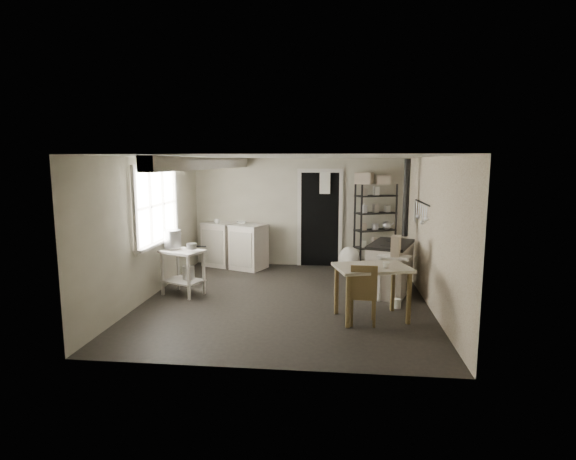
# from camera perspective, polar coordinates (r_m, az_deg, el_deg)

# --- Properties ---
(floor) EXTENTS (5.00, 5.00, 0.00)m
(floor) POSITION_cam_1_polar(r_m,az_deg,el_deg) (7.41, -0.25, -8.79)
(floor) COLOR black
(floor) RESTS_ON ground
(ceiling) EXTENTS (5.00, 5.00, 0.00)m
(ceiling) POSITION_cam_1_polar(r_m,az_deg,el_deg) (7.07, -0.26, 9.29)
(ceiling) COLOR silver
(ceiling) RESTS_ON wall_back
(wall_back) EXTENTS (4.50, 0.02, 2.30)m
(wall_back) POSITION_cam_1_polar(r_m,az_deg,el_deg) (9.62, 1.39, 2.25)
(wall_back) COLOR #B4AE99
(wall_back) RESTS_ON ground
(wall_front) EXTENTS (4.50, 0.02, 2.30)m
(wall_front) POSITION_cam_1_polar(r_m,az_deg,el_deg) (4.71, -3.62, -4.49)
(wall_front) COLOR #B4AE99
(wall_front) RESTS_ON ground
(wall_left) EXTENTS (0.02, 5.00, 2.30)m
(wall_left) POSITION_cam_1_polar(r_m,az_deg,el_deg) (7.72, -17.08, 0.30)
(wall_left) COLOR #B4AE99
(wall_left) RESTS_ON ground
(wall_right) EXTENTS (0.02, 5.00, 2.30)m
(wall_right) POSITION_cam_1_polar(r_m,az_deg,el_deg) (7.26, 17.70, -0.25)
(wall_right) COLOR #B4AE99
(wall_right) RESTS_ON ground
(window) EXTENTS (0.12, 1.76, 1.28)m
(window) POSITION_cam_1_polar(r_m,az_deg,el_deg) (7.86, -16.42, 3.03)
(window) COLOR beige
(window) RESTS_ON wall_left
(doorway) EXTENTS (0.96, 0.10, 2.08)m
(doorway) POSITION_cam_1_polar(r_m,az_deg,el_deg) (9.58, 4.06, 1.31)
(doorway) COLOR beige
(doorway) RESTS_ON ground
(ceiling_beam) EXTENTS (0.18, 5.00, 0.18)m
(ceiling_beam) POSITION_cam_1_polar(r_m,az_deg,el_deg) (7.30, -9.77, 8.37)
(ceiling_beam) COLOR beige
(ceiling_beam) RESTS_ON ceiling
(wallpaper_panel) EXTENTS (0.01, 5.00, 2.30)m
(wallpaper_panel) POSITION_cam_1_polar(r_m,az_deg,el_deg) (7.25, 17.62, -0.25)
(wallpaper_panel) COLOR beige
(wallpaper_panel) RESTS_ON wall_right
(utensil_rail) EXTENTS (0.06, 1.20, 0.44)m
(utensil_rail) POSITION_cam_1_polar(r_m,az_deg,el_deg) (7.78, 16.52, 3.35)
(utensil_rail) COLOR silver
(utensil_rail) RESTS_ON wall_right
(prep_table) EXTENTS (0.80, 0.69, 0.76)m
(prep_table) POSITION_cam_1_polar(r_m,az_deg,el_deg) (7.77, -13.18, -5.14)
(prep_table) COLOR beige
(prep_table) RESTS_ON ground
(stockpot) EXTENTS (0.36, 0.36, 0.30)m
(stockpot) POSITION_cam_1_polar(r_m,az_deg,el_deg) (7.77, -14.44, -1.11)
(stockpot) COLOR silver
(stockpot) RESTS_ON prep_table
(saucepan) EXTENTS (0.21, 0.21, 0.09)m
(saucepan) POSITION_cam_1_polar(r_m,az_deg,el_deg) (7.54, -12.12, -2.02)
(saucepan) COLOR silver
(saucepan) RESTS_ON prep_table
(bucket) EXTENTS (0.20, 0.20, 0.22)m
(bucket) POSITION_cam_1_polar(r_m,az_deg,el_deg) (7.74, -12.53, -5.29)
(bucket) COLOR silver
(bucket) RESTS_ON prep_table
(base_cabinets) EXTENTS (1.54, 1.09, 0.93)m
(base_cabinets) POSITION_cam_1_polar(r_m,az_deg,el_deg) (9.61, -6.79, -1.97)
(base_cabinets) COLOR beige
(base_cabinets) RESTS_ON ground
(mixing_bowl) EXTENTS (0.30, 0.30, 0.06)m
(mixing_bowl) POSITION_cam_1_polar(r_m,az_deg,el_deg) (9.48, -5.94, 0.91)
(mixing_bowl) COLOR white
(mixing_bowl) RESTS_ON base_cabinets
(counter_cup) EXTENTS (0.14, 0.14, 0.10)m
(counter_cup) POSITION_cam_1_polar(r_m,az_deg,el_deg) (9.54, -9.00, 1.01)
(counter_cup) COLOR white
(counter_cup) RESTS_ON base_cabinets
(shelf_rack) EXTENTS (0.90, 0.65, 1.77)m
(shelf_rack) POSITION_cam_1_polar(r_m,az_deg,el_deg) (9.45, 11.02, 0.76)
(shelf_rack) COLOR black
(shelf_rack) RESTS_ON ground
(shelf_jar) EXTENTS (0.11, 0.11, 0.19)m
(shelf_jar) POSITION_cam_1_polar(r_m,az_deg,el_deg) (9.36, 9.63, 3.29)
(shelf_jar) COLOR white
(shelf_jar) RESTS_ON shelf_rack
(storage_box_a) EXTENTS (0.41, 0.39, 0.23)m
(storage_box_a) POSITION_cam_1_polar(r_m,az_deg,el_deg) (9.36, 9.68, 7.24)
(storage_box_a) COLOR beige
(storage_box_a) RESTS_ON shelf_rack
(storage_box_b) EXTENTS (0.29, 0.27, 0.18)m
(storage_box_b) POSITION_cam_1_polar(r_m,az_deg,el_deg) (9.33, 12.03, 7.05)
(storage_box_b) COLOR beige
(storage_box_b) RESTS_ON shelf_rack
(stove) EXTENTS (0.93, 1.24, 0.86)m
(stove) POSITION_cam_1_polar(r_m,az_deg,el_deg) (7.86, 12.82, -4.66)
(stove) COLOR beige
(stove) RESTS_ON ground
(stovepipe) EXTENTS (0.15, 0.15, 1.48)m
(stovepipe) POSITION_cam_1_polar(r_m,az_deg,el_deg) (8.21, 14.78, 3.96)
(stovepipe) COLOR black
(stovepipe) RESTS_ON stove
(side_ledge) EXTENTS (0.57, 0.44, 0.77)m
(side_ledge) POSITION_cam_1_polar(r_m,az_deg,el_deg) (7.28, 13.30, -5.82)
(side_ledge) COLOR beige
(side_ledge) RESTS_ON ground
(oats_box) EXTENTS (0.18, 0.24, 0.32)m
(oats_box) POSITION_cam_1_polar(r_m,az_deg,el_deg) (7.13, 13.56, -1.36)
(oats_box) COLOR beige
(oats_box) RESTS_ON side_ledge
(work_table) EXTENTS (1.16, 0.95, 0.77)m
(work_table) POSITION_cam_1_polar(r_m,az_deg,el_deg) (6.54, 10.56, -7.86)
(work_table) COLOR beige
(work_table) RESTS_ON ground
(table_cup) EXTENTS (0.09, 0.09, 0.08)m
(table_cup) POSITION_cam_1_polar(r_m,az_deg,el_deg) (6.35, 12.34, -4.45)
(table_cup) COLOR white
(table_cup) RESTS_ON work_table
(chair) EXTENTS (0.36, 0.38, 0.86)m
(chair) POSITION_cam_1_polar(r_m,az_deg,el_deg) (6.31, 9.52, -7.43)
(chair) COLOR brown
(chair) RESTS_ON ground
(flour_sack) EXTENTS (0.52, 0.48, 0.52)m
(flour_sack) POSITION_cam_1_polar(r_m,az_deg,el_deg) (9.25, 7.78, -3.79)
(flour_sack) COLOR white
(flour_sack) RESTS_ON ground
(floor_crock) EXTENTS (0.14, 0.14, 0.14)m
(floor_crock) POSITION_cam_1_polar(r_m,az_deg,el_deg) (7.17, 13.72, -9.02)
(floor_crock) COLOR white
(floor_crock) RESTS_ON ground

